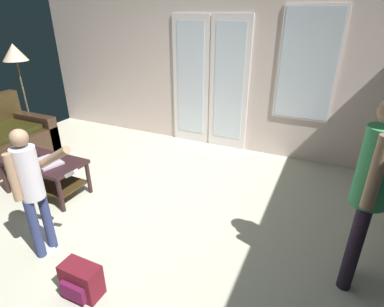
{
  "coord_description": "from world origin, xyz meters",
  "views": [
    {
      "loc": [
        1.74,
        -2.14,
        2.05
      ],
      "look_at": [
        0.82,
        -0.16,
        1.02
      ],
      "focal_mm": 28.54,
      "sensor_mm": 36.0,
      "label": 1
    }
  ],
  "objects_px": {
    "laptop_closed": "(47,162)",
    "coffee_table": "(45,170)",
    "cup_near_edge": "(23,147)",
    "tv_remote_black": "(36,155)",
    "floor_lamp": "(15,57)",
    "loose_keyboard": "(44,239)",
    "person_adult": "(375,184)",
    "backpack": "(81,281)",
    "person_child": "(32,184)"
  },
  "relations": [
    {
      "from": "coffee_table",
      "to": "loose_keyboard",
      "type": "distance_m",
      "value": 0.97
    },
    {
      "from": "loose_keyboard",
      "to": "cup_near_edge",
      "type": "distance_m",
      "value": 1.37
    },
    {
      "from": "person_adult",
      "to": "laptop_closed",
      "type": "bearing_deg",
      "value": -178.44
    },
    {
      "from": "backpack",
      "to": "cup_near_edge",
      "type": "bearing_deg",
      "value": 150.42
    },
    {
      "from": "loose_keyboard",
      "to": "cup_near_edge",
      "type": "bearing_deg",
      "value": 144.94
    },
    {
      "from": "loose_keyboard",
      "to": "laptop_closed",
      "type": "height_order",
      "value": "laptop_closed"
    },
    {
      "from": "person_adult",
      "to": "backpack",
      "type": "relative_size",
      "value": 4.93
    },
    {
      "from": "laptop_closed",
      "to": "coffee_table",
      "type": "bearing_deg",
      "value": 177.73
    },
    {
      "from": "loose_keyboard",
      "to": "laptop_closed",
      "type": "xyz_separation_m",
      "value": [
        -0.54,
        0.63,
        0.44
      ]
    },
    {
      "from": "person_child",
      "to": "laptop_closed",
      "type": "bearing_deg",
      "value": 134.83
    },
    {
      "from": "backpack",
      "to": "loose_keyboard",
      "type": "height_order",
      "value": "backpack"
    },
    {
      "from": "coffee_table",
      "to": "loose_keyboard",
      "type": "relative_size",
      "value": 2.22
    },
    {
      "from": "backpack",
      "to": "tv_remote_black",
      "type": "xyz_separation_m",
      "value": [
        -1.64,
        1.05,
        0.32
      ]
    },
    {
      "from": "backpack",
      "to": "cup_near_edge",
      "type": "xyz_separation_m",
      "value": [
        -1.86,
        1.05,
        0.37
      ]
    },
    {
      "from": "coffee_table",
      "to": "floor_lamp",
      "type": "xyz_separation_m",
      "value": [
        -1.65,
        1.16,
        1.07
      ]
    },
    {
      "from": "floor_lamp",
      "to": "loose_keyboard",
      "type": "distance_m",
      "value": 3.23
    },
    {
      "from": "person_adult",
      "to": "cup_near_edge",
      "type": "height_order",
      "value": "person_adult"
    },
    {
      "from": "laptop_closed",
      "to": "backpack",
      "type": "bearing_deg",
      "value": -20.49
    },
    {
      "from": "person_child",
      "to": "floor_lamp",
      "type": "relative_size",
      "value": 0.76
    },
    {
      "from": "floor_lamp",
      "to": "loose_keyboard",
      "type": "height_order",
      "value": "floor_lamp"
    },
    {
      "from": "coffee_table",
      "to": "laptop_closed",
      "type": "relative_size",
      "value": 2.84
    },
    {
      "from": "coffee_table",
      "to": "floor_lamp",
      "type": "bearing_deg",
      "value": 145.03
    },
    {
      "from": "cup_near_edge",
      "to": "tv_remote_black",
      "type": "height_order",
      "value": "cup_near_edge"
    },
    {
      "from": "coffee_table",
      "to": "tv_remote_black",
      "type": "relative_size",
      "value": 5.8
    },
    {
      "from": "floor_lamp",
      "to": "cup_near_edge",
      "type": "distance_m",
      "value": 1.87
    },
    {
      "from": "loose_keyboard",
      "to": "tv_remote_black",
      "type": "xyz_separation_m",
      "value": [
        -0.83,
        0.73,
        0.44
      ]
    },
    {
      "from": "person_child",
      "to": "laptop_closed",
      "type": "height_order",
      "value": "person_child"
    },
    {
      "from": "person_adult",
      "to": "cup_near_edge",
      "type": "relative_size",
      "value": 12.14
    },
    {
      "from": "coffee_table",
      "to": "loose_keyboard",
      "type": "height_order",
      "value": "coffee_table"
    },
    {
      "from": "person_child",
      "to": "loose_keyboard",
      "type": "bearing_deg",
      "value": 152.17
    },
    {
      "from": "loose_keyboard",
      "to": "coffee_table",
      "type": "bearing_deg",
      "value": 134.25
    },
    {
      "from": "laptop_closed",
      "to": "loose_keyboard",
      "type": "bearing_deg",
      "value": -34.74
    },
    {
      "from": "floor_lamp",
      "to": "loose_keyboard",
      "type": "xyz_separation_m",
      "value": [
        2.29,
        -1.81,
        -1.38
      ]
    },
    {
      "from": "backpack",
      "to": "cup_near_edge",
      "type": "height_order",
      "value": "cup_near_edge"
    },
    {
      "from": "loose_keyboard",
      "to": "backpack",
      "type": "bearing_deg",
      "value": -21.52
    },
    {
      "from": "coffee_table",
      "to": "person_adult",
      "type": "bearing_deg",
      "value": 0.99
    },
    {
      "from": "tv_remote_black",
      "to": "person_adult",
      "type": "bearing_deg",
      "value": 19.36
    },
    {
      "from": "floor_lamp",
      "to": "laptop_closed",
      "type": "distance_m",
      "value": 2.32
    },
    {
      "from": "person_child",
      "to": "cup_near_edge",
      "type": "bearing_deg",
      "value": 145.91
    },
    {
      "from": "person_child",
      "to": "tv_remote_black",
      "type": "relative_size",
      "value": 7.18
    },
    {
      "from": "floor_lamp",
      "to": "tv_remote_black",
      "type": "bearing_deg",
      "value": -36.65
    },
    {
      "from": "floor_lamp",
      "to": "loose_keyboard",
      "type": "relative_size",
      "value": 3.58
    },
    {
      "from": "coffee_table",
      "to": "person_adult",
      "type": "relative_size",
      "value": 0.63
    },
    {
      "from": "person_adult",
      "to": "backpack",
      "type": "bearing_deg",
      "value": -151.54
    },
    {
      "from": "tv_remote_black",
      "to": "floor_lamp",
      "type": "bearing_deg",
      "value": 162.86
    },
    {
      "from": "cup_near_edge",
      "to": "tv_remote_black",
      "type": "distance_m",
      "value": 0.22
    },
    {
      "from": "loose_keyboard",
      "to": "tv_remote_black",
      "type": "height_order",
      "value": "tv_remote_black"
    },
    {
      "from": "cup_near_edge",
      "to": "backpack",
      "type": "bearing_deg",
      "value": -29.58
    },
    {
      "from": "person_adult",
      "to": "tv_remote_black",
      "type": "relative_size",
      "value": 9.18
    },
    {
      "from": "floor_lamp",
      "to": "tv_remote_black",
      "type": "xyz_separation_m",
      "value": [
        1.46,
        -1.09,
        -0.94
      ]
    }
  ]
}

